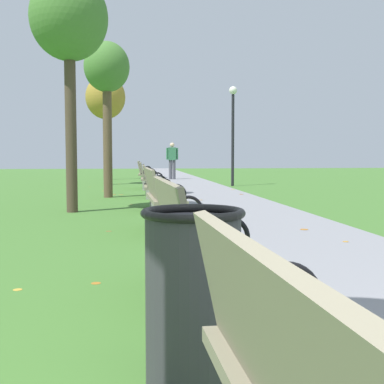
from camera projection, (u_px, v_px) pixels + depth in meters
name	position (u px, v px, depth m)	size (l,w,h in m)	color
paved_walkway	(187.00, 184.00, 18.85)	(2.34, 44.00, 0.02)	gray
park_bench_2	(189.00, 236.00, 3.70)	(0.54, 1.62, 0.90)	gray
park_bench_3	(162.00, 198.00, 7.03)	(0.52, 1.61, 0.90)	gray
park_bench_4	(153.00, 186.00, 9.84)	(0.51, 1.61, 0.90)	gray
park_bench_5	(147.00, 178.00, 12.94)	(0.51, 1.61, 0.90)	gray
park_bench_6	(144.00, 174.00, 16.11)	(0.53, 1.62, 0.90)	gray
tree_2	(69.00, 22.00, 9.25)	(1.44, 1.44, 4.43)	#4C3D2D
tree_3	(107.00, 73.00, 12.62)	(1.15, 1.15, 3.95)	brown
tree_4	(105.00, 99.00, 18.19)	(1.44, 1.44, 3.99)	brown
tree_5	(107.00, 90.00, 22.01)	(1.24, 1.24, 4.74)	brown
pedestrian_walking	(172.00, 159.00, 22.14)	(0.53, 0.26, 1.62)	#4C4C56
trash_bin	(193.00, 298.00, 2.31)	(0.48, 0.48, 0.84)	#38383D
lamp_post	(233.00, 120.00, 17.45)	(0.28, 0.28, 3.48)	black
scattered_leaves	(184.00, 212.00, 9.43)	(4.68, 19.93, 0.02)	#BC842D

